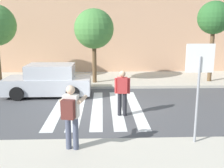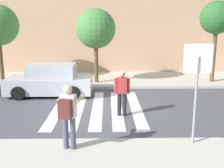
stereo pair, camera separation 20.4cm
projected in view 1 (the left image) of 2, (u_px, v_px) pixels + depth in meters
The scene contains 14 objects.
ground_plane at pixel (97, 109), 10.73m from camera, with size 120.00×120.00×0.00m, color #4C4C4F.
sidewalk_far at pixel (99, 79), 16.58m from camera, with size 60.00×4.80×0.14m, color beige.
building_facade_far at pixel (99, 24), 20.14m from camera, with size 56.00×4.00×7.05m, color tan.
crosswalk_stripe_0 at pixel (59, 108), 10.87m from camera, with size 0.44×5.20×0.01m, color silver.
crosswalk_stripe_1 at pixel (78, 108), 10.90m from camera, with size 0.44×5.20×0.01m, color silver.
crosswalk_stripe_2 at pixel (97, 108), 10.93m from camera, with size 0.44×5.20×0.01m, color silver.
crosswalk_stripe_3 at pixel (116, 107), 10.96m from camera, with size 0.44×5.20×0.01m, color silver.
crosswalk_stripe_4 at pixel (135, 107), 10.99m from camera, with size 0.44×5.20×0.01m, color silver.
stop_sign at pixel (199, 72), 6.96m from camera, with size 0.76×0.08×2.74m.
photographer_with_backpack at pixel (71, 112), 6.70m from camera, with size 0.69×0.92×1.72m.
pedestrian_crossing at pixel (122, 91), 9.78m from camera, with size 0.58×0.28×1.72m.
parked_car_silver at pixel (49, 81), 12.74m from camera, with size 4.10×1.92×1.55m.
street_tree_center at pixel (94, 29), 14.69m from camera, with size 2.23×2.23×4.18m.
street_tree_east at pixel (214, 19), 14.92m from camera, with size 1.87×1.87×4.62m.
Camera 1 is at (0.22, -10.28, 3.30)m, focal length 42.00 mm.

